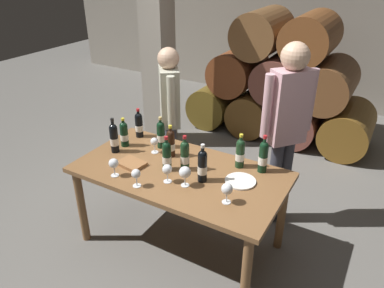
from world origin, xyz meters
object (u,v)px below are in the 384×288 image
at_px(wine_glass_2, 227,189).
at_px(wine_bottle_0, 263,156).
at_px(wine_bottle_4, 139,125).
at_px(wine_glass_3, 185,173).
at_px(tasting_notebook, 132,164).
at_px(wine_bottle_8, 161,134).
at_px(wine_bottle_9, 114,138).
at_px(wine_bottle_6, 240,153).
at_px(wine_glass_1, 114,164).
at_px(dining_table, 180,180).
at_px(wine_bottle_3, 185,155).
at_px(sommelier_presenting, 287,121).
at_px(wine_bottle_1, 167,156).
at_px(wine_bottle_7, 171,143).
at_px(wine_glass_5, 136,174).
at_px(wine_bottle_5, 202,165).
at_px(wine_bottle_2, 124,134).
at_px(wine_glass_0, 154,142).
at_px(serving_plate, 240,181).
at_px(taster_seated_left, 170,109).
at_px(wine_glass_4, 167,170).

bearing_deg(wine_glass_2, wine_bottle_0, 82.56).
xyz_separation_m(wine_bottle_4, wine_glass_3, (0.81, -0.50, -0.01)).
bearing_deg(tasting_notebook, wine_bottle_8, 93.03).
height_order(wine_bottle_4, wine_bottle_9, wine_bottle_9).
distance_m(wine_bottle_6, wine_glass_1, 1.01).
distance_m(dining_table, wine_bottle_3, 0.23).
height_order(wine_bottle_3, wine_bottle_8, wine_bottle_3).
height_order(wine_bottle_3, wine_bottle_6, wine_bottle_3).
bearing_deg(tasting_notebook, wine_glass_3, 4.01).
bearing_deg(sommelier_presenting, wine_bottle_1, -131.97).
xyz_separation_m(dining_table, tasting_notebook, (-0.39, -0.13, 0.11)).
bearing_deg(wine_bottle_3, wine_bottle_7, 149.03).
relative_size(wine_bottle_9, wine_glass_5, 2.19).
bearing_deg(wine_bottle_1, dining_table, 23.33).
height_order(dining_table, wine_bottle_8, wine_bottle_8).
bearing_deg(wine_glass_1, wine_bottle_3, 39.82).
xyz_separation_m(dining_table, wine_bottle_1, (-0.09, -0.04, 0.22)).
distance_m(wine_bottle_5, wine_bottle_9, 0.89).
bearing_deg(wine_glass_2, wine_bottle_6, 103.39).
distance_m(wine_bottle_2, wine_bottle_6, 1.06).
distance_m(wine_glass_0, serving_plate, 0.85).
bearing_deg(wine_glass_2, wine_glass_5, -167.04).
distance_m(wine_glass_0, wine_glass_3, 0.58).
xyz_separation_m(wine_glass_2, serving_plate, (-0.02, 0.29, -0.10)).
xyz_separation_m(wine_bottle_9, taster_seated_left, (0.10, 0.74, 0.03)).
bearing_deg(wine_glass_2, wine_bottle_5, 150.55).
xyz_separation_m(wine_bottle_5, wine_glass_1, (-0.63, -0.28, -0.03)).
distance_m(wine_glass_2, wine_glass_3, 0.36).
distance_m(wine_bottle_4, taster_seated_left, 0.40).
bearing_deg(wine_glass_4, wine_bottle_0, 41.70).
xyz_separation_m(wine_bottle_4, wine_bottle_8, (0.30, -0.07, 0.00)).
xyz_separation_m(wine_bottle_6, tasting_notebook, (-0.78, -0.43, -0.11)).
xyz_separation_m(wine_glass_0, wine_glass_4, (0.35, -0.33, 0.01)).
height_order(wine_glass_1, serving_plate, wine_glass_1).
height_order(wine_bottle_5, tasting_notebook, wine_bottle_5).
bearing_deg(wine_bottle_5, wine_glass_2, -29.45).
bearing_deg(dining_table, wine_glass_4, -87.75).
xyz_separation_m(wine_bottle_8, tasting_notebook, (-0.03, -0.39, -0.11)).
xyz_separation_m(dining_table, wine_glass_4, (0.01, -0.19, 0.20)).
distance_m(dining_table, tasting_notebook, 0.42).
bearing_deg(wine_bottle_4, sommelier_presenting, 18.13).
relative_size(dining_table, wine_bottle_3, 5.59).
relative_size(wine_bottle_4, serving_plate, 1.19).
xyz_separation_m(dining_table, wine_bottle_4, (-0.65, 0.33, 0.22)).
bearing_deg(taster_seated_left, wine_glass_4, -57.97).
bearing_deg(serving_plate, wine_bottle_6, 115.73).
xyz_separation_m(dining_table, wine_bottle_8, (-0.35, 0.26, 0.22)).
bearing_deg(wine_glass_4, wine_glass_5, -135.20).
bearing_deg(wine_bottle_4, wine_bottle_6, -1.92).
bearing_deg(wine_bottle_0, wine_glass_2, -97.44).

